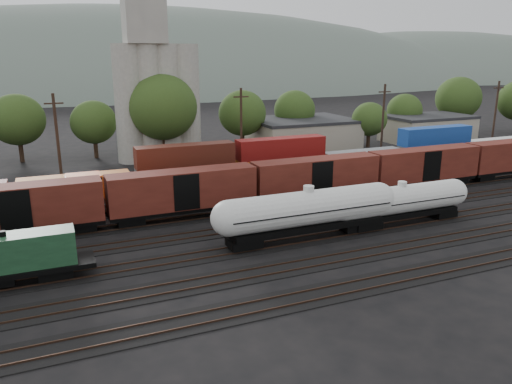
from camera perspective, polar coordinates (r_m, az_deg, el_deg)
name	(u,v)px	position (r m, az deg, el deg)	size (l,w,h in m)	color
ground	(208,234)	(47.73, -5.49, -4.79)	(600.00, 600.00, 0.00)	black
tracks	(208,233)	(47.71, -5.49, -4.74)	(180.00, 33.20, 0.20)	black
tank_car_a	(308,210)	(45.40, 5.97, -2.07)	(18.41, 3.30, 4.83)	silver
tank_car_b	(401,201)	(51.17, 16.23, -0.99)	(16.04, 2.87, 4.20)	silver
orange_locomotive	(126,190)	(55.13, -14.61, 0.21)	(16.95, 2.82, 4.24)	black
boxcar_string	(183,191)	(51.11, -8.34, 0.17)	(138.20, 2.90, 4.20)	black
container_wall	(125,179)	(60.01, -14.69, 1.48)	(160.78, 2.60, 5.80)	black
grain_silo	(156,89)	(80.67, -11.34, 11.49)	(13.40, 5.00, 29.00)	#9A988E
industrial_sheds	(181,143)	(81.73, -8.61, 5.52)	(119.38, 17.26, 5.10)	#9E937F
tree_band	(53,117)	(80.16, -22.17, 7.93)	(167.61, 21.42, 14.36)	black
utility_poles	(156,135)	(66.92, -11.37, 6.37)	(122.20, 0.36, 12.00)	black
distant_hills	(113,119)	(307.31, -15.98, 8.00)	(860.00, 286.00, 130.00)	#59665B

